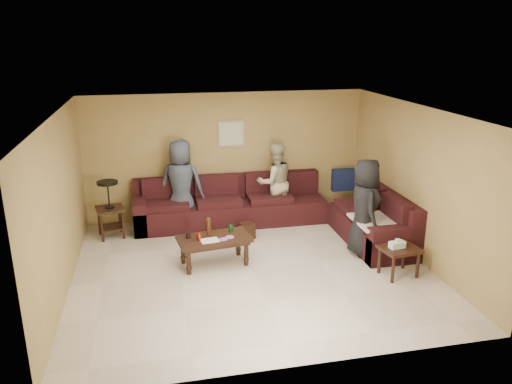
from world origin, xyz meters
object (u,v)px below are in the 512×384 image
(end_table_left, at_px, (110,208))
(sectional_sofa, at_px, (278,214))
(side_table_right, at_px, (399,251))
(waste_bin, at_px, (247,231))
(person_right, at_px, (365,207))
(person_middle, at_px, (275,182))
(coffee_table, at_px, (214,241))
(person_left, at_px, (181,184))

(end_table_left, bearing_deg, sectional_sofa, -5.71)
(side_table_right, bearing_deg, sectional_sofa, 121.37)
(waste_bin, height_order, person_right, person_right)
(side_table_right, relative_size, person_right, 0.38)
(end_table_left, relative_size, waste_bin, 3.64)
(side_table_right, distance_m, person_middle, 3.05)
(sectional_sofa, distance_m, side_table_right, 2.58)
(coffee_table, relative_size, waste_bin, 4.17)
(sectional_sofa, xyz_separation_m, person_middle, (0.07, 0.54, 0.46))
(end_table_left, xyz_separation_m, waste_bin, (2.41, -0.58, -0.41))
(end_table_left, distance_m, person_middle, 3.16)
(waste_bin, bearing_deg, end_table_left, 166.50)
(coffee_table, height_order, person_left, person_left)
(person_middle, bearing_deg, person_right, 111.88)
(coffee_table, relative_size, person_middle, 0.78)
(side_table_right, distance_m, waste_bin, 2.79)
(coffee_table, bearing_deg, end_table_left, 137.81)
(end_table_left, relative_size, person_middle, 0.68)
(end_table_left, bearing_deg, coffee_table, -42.19)
(person_left, xyz_separation_m, person_right, (2.89, -1.85, -0.03))
(sectional_sofa, xyz_separation_m, end_table_left, (-3.07, 0.31, 0.23))
(coffee_table, distance_m, person_right, 2.55)
(sectional_sofa, bearing_deg, side_table_right, -58.63)
(person_left, distance_m, person_middle, 1.82)
(person_right, bearing_deg, end_table_left, 74.68)
(waste_bin, distance_m, person_left, 1.54)
(coffee_table, xyz_separation_m, person_middle, (1.44, 1.77, 0.38))
(person_right, bearing_deg, side_table_right, -161.39)
(sectional_sofa, distance_m, person_middle, 0.71)
(coffee_table, bearing_deg, person_middle, 50.86)
(end_table_left, relative_size, person_right, 0.65)
(waste_bin, distance_m, person_right, 2.18)
(waste_bin, bearing_deg, person_middle, 48.46)
(side_table_right, xyz_separation_m, person_middle, (-1.27, 2.75, 0.38))
(side_table_right, bearing_deg, person_right, 102.85)
(end_table_left, height_order, person_middle, person_middle)
(sectional_sofa, bearing_deg, person_right, -49.07)
(end_table_left, bearing_deg, side_table_right, -29.64)
(person_right, bearing_deg, sectional_sofa, 46.69)
(end_table_left, bearing_deg, waste_bin, -13.50)
(sectional_sofa, distance_m, person_right, 1.81)
(person_left, bearing_deg, coffee_table, 121.28)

